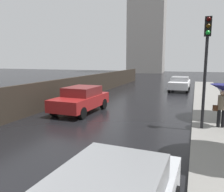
{
  "coord_description": "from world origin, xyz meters",
  "views": [
    {
      "loc": [
        4.03,
        -2.21,
        2.98
      ],
      "look_at": [
        0.37,
        7.73,
        1.3
      ],
      "focal_mm": 36.44,
      "sensor_mm": 36.0,
      "label": 1
    }
  ],
  "objects_px": {
    "car_white_near_kerb": "(180,83)",
    "pedestrian_with_umbrella_near": "(223,93)",
    "traffic_light": "(206,53)",
    "car_red_far_ahead": "(81,99)"
  },
  "relations": [
    {
      "from": "car_white_near_kerb",
      "to": "pedestrian_with_umbrella_near",
      "type": "relative_size",
      "value": 2.43
    },
    {
      "from": "pedestrian_with_umbrella_near",
      "to": "traffic_light",
      "type": "bearing_deg",
      "value": -158.27
    },
    {
      "from": "car_red_far_ahead",
      "to": "pedestrian_with_umbrella_near",
      "type": "relative_size",
      "value": 2.22
    },
    {
      "from": "car_red_far_ahead",
      "to": "traffic_light",
      "type": "height_order",
      "value": "traffic_light"
    },
    {
      "from": "pedestrian_with_umbrella_near",
      "to": "car_white_near_kerb",
      "type": "bearing_deg",
      "value": 94.49
    },
    {
      "from": "pedestrian_with_umbrella_near",
      "to": "traffic_light",
      "type": "distance_m",
      "value": 1.85
    },
    {
      "from": "car_white_near_kerb",
      "to": "pedestrian_with_umbrella_near",
      "type": "distance_m",
      "value": 12.95
    },
    {
      "from": "car_white_near_kerb",
      "to": "car_red_far_ahead",
      "type": "distance_m",
      "value": 12.55
    },
    {
      "from": "pedestrian_with_umbrella_near",
      "to": "traffic_light",
      "type": "xyz_separation_m",
      "value": [
        -0.75,
        -0.41,
        1.65
      ]
    },
    {
      "from": "traffic_light",
      "to": "car_white_near_kerb",
      "type": "bearing_deg",
      "value": 97.73
    }
  ]
}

